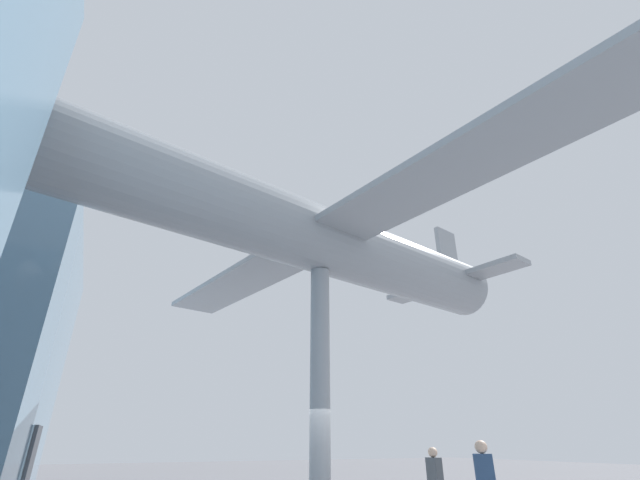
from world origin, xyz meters
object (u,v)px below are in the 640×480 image
suspended_airplane (315,238)px  visitor_second (486,479)px  visitor_person (435,477)px  support_pylon_central (320,384)px

suspended_airplane → visitor_second: bearing=-141.6°
suspended_airplane → visitor_second: (-2.41, -2.94, -6.14)m
suspended_airplane → visitor_person: suspended_airplane is taller
visitor_person → visitor_second: bearing=-10.4°
support_pylon_central → visitor_person: size_ratio=3.76×
visitor_person → support_pylon_central: bearing=-96.1°
support_pylon_central → suspended_airplane: bearing=102.3°
support_pylon_central → suspended_airplane: (-0.04, 0.20, 4.09)m
visitor_person → suspended_airplane: bearing=-95.0°
suspended_airplane → visitor_second: suspended_airplane is taller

